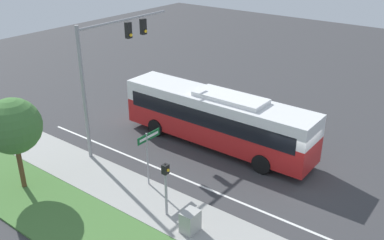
% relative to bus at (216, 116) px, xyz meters
% --- Properties ---
extents(ground_plane, '(80.00, 80.00, 0.00)m').
position_rel_bus_xyz_m(ground_plane, '(-0.50, -5.31, -1.88)').
color(ground_plane, '#38383A').
extents(sidewalk, '(2.80, 80.00, 0.12)m').
position_rel_bus_xyz_m(sidewalk, '(-6.70, -5.31, -1.82)').
color(sidewalk, '#9E9E99').
rests_on(sidewalk, ground_plane).
extents(lane_divider_near, '(0.14, 30.00, 0.01)m').
position_rel_bus_xyz_m(lane_divider_near, '(-4.10, -5.31, -1.87)').
color(lane_divider_near, silver).
rests_on(lane_divider_near, ground_plane).
extents(bus, '(2.58, 11.96, 3.40)m').
position_rel_bus_xyz_m(bus, '(0.00, 0.00, 0.00)').
color(bus, red).
rests_on(bus, ground_plane).
extents(signal_gantry, '(6.71, 0.41, 7.49)m').
position_rel_bus_xyz_m(signal_gantry, '(-3.65, 4.73, 3.44)').
color(signal_gantry, '#939399').
rests_on(signal_gantry, ground_plane).
extents(pedestrian_signal, '(0.28, 0.34, 2.69)m').
position_rel_bus_xyz_m(pedestrian_signal, '(-7.02, -2.14, -0.02)').
color(pedestrian_signal, '#939399').
rests_on(pedestrian_signal, ground_plane).
extents(street_sign, '(1.53, 0.08, 2.95)m').
position_rel_bus_xyz_m(street_sign, '(-5.59, 0.20, 0.21)').
color(street_sign, '#939399').
rests_on(street_sign, ground_plane).
extents(utility_cabinet, '(0.79, 0.63, 0.96)m').
position_rel_bus_xyz_m(utility_cabinet, '(-7.28, -3.67, -1.28)').
color(utility_cabinet, '#A8A8A3').
rests_on(utility_cabinet, sidewalk).
extents(roadside_tree, '(2.69, 2.69, 4.67)m').
position_rel_bus_xyz_m(roadside_tree, '(-9.57, 5.03, 1.53)').
color(roadside_tree, brown).
rests_on(roadside_tree, grass_verge).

